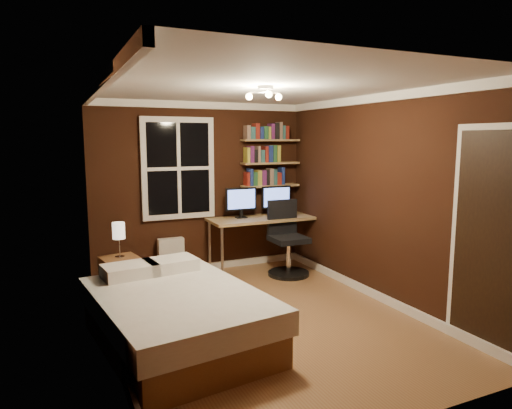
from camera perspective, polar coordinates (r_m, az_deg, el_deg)
name	(u,v)px	position (r m, az deg, el deg)	size (l,w,h in m)	color
floor	(261,319)	(5.19, 0.62, -14.08)	(4.20, 4.20, 0.00)	#925D3A
wall_back	(201,188)	(6.81, -6.85, 2.07)	(3.20, 0.04, 2.50)	black
wall_left	(104,218)	(4.44, -18.44, -1.56)	(0.04, 4.20, 2.50)	black
wall_right	(381,199)	(5.72, 15.34, 0.67)	(0.04, 4.20, 2.50)	black
ceiling	(261,87)	(4.84, 0.67, 14.50)	(3.20, 4.20, 0.02)	white
window	(178,168)	(6.65, -9.69, 4.46)	(1.06, 0.06, 1.46)	white
door	(491,244)	(4.68, 27.34, -4.38)	(0.03, 0.82, 2.05)	black
ceiling_fixture	(265,96)	(4.74, 1.20, 13.41)	(0.44, 0.44, 0.18)	beige
bookshelf_lower	(270,186)	(7.10, 1.79, 2.37)	(0.92, 0.22, 0.03)	#A17D4E
books_row_lower	(270,177)	(7.08, 1.79, 3.42)	(0.60, 0.16, 0.23)	maroon
bookshelf_middle	(270,163)	(7.07, 1.80, 5.20)	(0.92, 0.22, 0.03)	#A17D4E
books_row_middle	(270,155)	(7.06, 1.81, 6.25)	(0.54, 0.16, 0.23)	navy
bookshelf_upper	(270,140)	(7.06, 1.82, 8.03)	(0.92, 0.22, 0.03)	#A17D4E
books_row_upper	(270,132)	(7.06, 1.82, 9.09)	(0.66, 0.16, 0.23)	#296034
bed	(177,316)	(4.56, -9.87, -13.61)	(1.65, 2.12, 0.66)	brown
nightstand	(121,279)	(5.92, -16.56, -8.87)	(0.43, 0.43, 0.53)	brown
bedside_lamp	(119,240)	(5.80, -16.75, -4.28)	(0.15, 0.15, 0.43)	#EEE1C5
radiator	(171,257)	(6.75, -10.56, -6.48)	(0.37, 0.13, 0.55)	silver
desk	(264,221)	(6.89, 1.07, -2.08)	(1.69, 0.63, 0.80)	#A17D4E
monitor_left	(241,203)	(6.78, -1.87, 0.21)	(0.49, 0.12, 0.45)	black
monitor_right	(276,201)	(7.02, 2.55, 0.48)	(0.49, 0.12, 0.45)	black
desk_lamp	(313,201)	(7.13, 7.11, 0.49)	(0.14, 0.32, 0.44)	silver
office_chair	(287,246)	(6.69, 3.89, -5.20)	(0.60, 0.60, 1.08)	black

